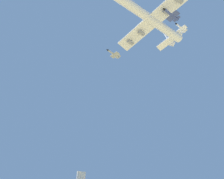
{
  "coord_description": "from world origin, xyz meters",
  "views": [
    {
      "loc": [
        54.93,
        95.71,
        3.6
      ],
      "look_at": [
        -9.95,
        25.53,
        61.45
      ],
      "focal_mm": 27.93,
      "sensor_mm": 36.0,
      "label": 1
    }
  ],
  "objects_px": {
    "chase_jet_lead": "(114,54)",
    "chase_jet_high_escort": "(171,15)",
    "carrier_jet": "(151,20)",
    "chase_jet_left_wing": "(181,28)"
  },
  "relations": [
    {
      "from": "chase_jet_lead",
      "to": "carrier_jet",
      "type": "bearing_deg",
      "value": 94.32
    },
    {
      "from": "chase_jet_lead",
      "to": "chase_jet_high_escort",
      "type": "distance_m",
      "value": 53.83
    },
    {
      "from": "chase_jet_lead",
      "to": "chase_jet_high_escort",
      "type": "bearing_deg",
      "value": 90.06
    },
    {
      "from": "chase_jet_high_escort",
      "to": "chase_jet_lead",
      "type": "bearing_deg",
      "value": -81.53
    },
    {
      "from": "carrier_jet",
      "to": "chase_jet_lead",
      "type": "height_order",
      "value": "carrier_jet"
    },
    {
      "from": "carrier_jet",
      "to": "chase_jet_lead",
      "type": "relative_size",
      "value": 5.19
    },
    {
      "from": "carrier_jet",
      "to": "chase_jet_high_escort",
      "type": "distance_m",
      "value": 20.35
    },
    {
      "from": "chase_jet_lead",
      "to": "chase_jet_high_escort",
      "type": "xyz_separation_m",
      "value": [
        -0.66,
        53.78,
        -2.28
      ]
    },
    {
      "from": "carrier_jet",
      "to": "chase_jet_high_escort",
      "type": "xyz_separation_m",
      "value": [
        2.63,
        15.96,
        -12.36
      ]
    },
    {
      "from": "chase_jet_high_escort",
      "to": "chase_jet_left_wing",
      "type": "bearing_deg",
      "value": -160.65
    }
  ]
}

